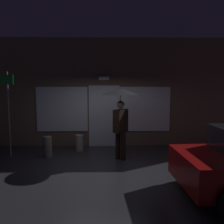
# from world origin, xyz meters

# --- Properties ---
(ground_plane) EXTENTS (18.00, 18.00, 0.00)m
(ground_plane) POSITION_xyz_m (0.00, 0.00, 0.00)
(ground_plane) COLOR #26262B
(building_facade) EXTENTS (10.37, 0.48, 3.87)m
(building_facade) POSITION_xyz_m (-0.00, 2.35, 1.92)
(building_facade) COLOR brown
(building_facade) RESTS_ON ground
(person_with_umbrella) EXTENTS (1.09, 1.09, 2.14)m
(person_with_umbrella) POSITION_xyz_m (0.51, 0.56, 1.63)
(person_with_umbrella) COLOR black
(person_with_umbrella) RESTS_ON ground
(street_sign_post) EXTENTS (0.40, 0.07, 2.66)m
(street_sign_post) POSITION_xyz_m (-2.97, 0.98, 1.50)
(street_sign_post) COLOR #595B60
(street_sign_post) RESTS_ON ground
(sidewalk_bollard) EXTENTS (0.26, 0.26, 0.54)m
(sidewalk_bollard) POSITION_xyz_m (-0.84, 1.55, 0.27)
(sidewalk_bollard) COLOR #9E998E
(sidewalk_bollard) RESTS_ON ground
(sidewalk_bollard_2) EXTENTS (0.27, 0.27, 0.65)m
(sidewalk_bollard_2) POSITION_xyz_m (-1.75, 0.85, 0.32)
(sidewalk_bollard_2) COLOR slate
(sidewalk_bollard_2) RESTS_ON ground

